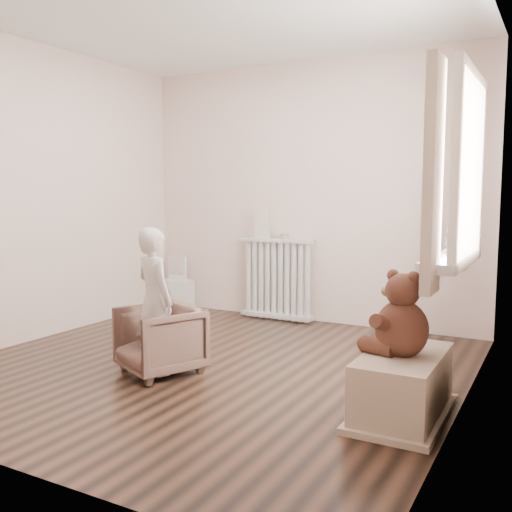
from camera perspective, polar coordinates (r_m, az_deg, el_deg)
The scene contains 18 objects.
floor at distance 4.39m, azimuth -4.61°, elevation -10.90°, with size 3.60×3.60×0.01m, color black.
ceiling at distance 4.39m, azimuth -4.94°, elevation 23.53°, with size 3.60×3.60×0.01m, color white.
back_wall at distance 5.79m, azimuth 5.12°, elevation 6.32°, with size 3.60×0.02×2.60m, color #F1E3CE.
left_wall at distance 5.40m, azimuth -21.04°, elevation 5.92°, with size 0.02×3.60×2.60m, color #F1E3CE.
right_wall at distance 3.54m, azimuth 20.50°, elevation 5.92°, with size 0.02×3.60×2.60m, color #F1E3CE.
window at distance 3.85m, azimuth 20.64°, elevation 8.16°, with size 0.03×0.90×1.10m, color white.
window_sill at distance 3.88m, azimuth 18.99°, elevation -0.38°, with size 0.22×1.10×0.06m, color silver.
curtain_left at distance 3.30m, azimuth 17.29°, elevation 7.60°, with size 0.06×0.26×1.30m, color #C7B299.
curtain_right at distance 4.43m, azimuth 20.22°, elevation 7.11°, with size 0.06×0.26×1.30m, color #C7B299.
radiator at distance 5.86m, azimuth 2.14°, elevation -2.59°, with size 0.79×0.15×0.83m, color silver.
paper_doll at distance 5.88m, azimuth 0.61°, elevation 3.22°, with size 0.18×0.02×0.30m, color beige.
tin_a at distance 5.78m, azimuth 2.80°, elevation 1.96°, with size 0.09×0.09×0.06m, color #A59E8C.
toy_vanity at distance 6.52m, azimuth -8.12°, elevation -2.77°, with size 0.37×0.26×0.58m, color silver.
armchair at distance 4.22m, azimuth -9.59°, elevation -8.27°, with size 0.52×0.53×0.49m, color brown.
child at distance 4.11m, azimuth -10.10°, elevation -4.40°, with size 0.38×0.25×1.04m, color beige.
toy_bench at distance 3.50m, azimuth 14.48°, elevation -12.20°, with size 0.42×0.80×0.38m, color #C5B393.
teddy_bear at distance 3.35m, azimuth 14.43°, elevation -4.73°, with size 0.39×0.30×0.48m, color #361A11, non-canonical shape.
plush_cat at distance 4.06m, azimuth 19.38°, elevation 1.74°, with size 0.15×0.24×0.21m, color slate, non-canonical shape.
Camera 1 is at (2.30, -3.51, 1.30)m, focal length 40.00 mm.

